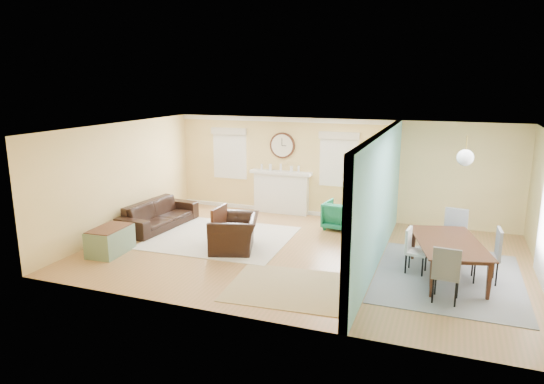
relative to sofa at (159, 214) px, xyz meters
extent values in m
plane|color=olive|center=(3.88, -0.57, -0.32)|extent=(9.00, 9.00, 0.00)
cube|color=#D6BB70|center=(3.88, 2.43, 0.98)|extent=(9.00, 0.02, 2.60)
cube|color=#D6BB70|center=(3.88, -3.57, 0.98)|extent=(9.00, 0.02, 2.60)
cube|color=#D6BB70|center=(-0.62, -0.57, 0.98)|extent=(0.02, 6.00, 2.60)
cube|color=white|center=(3.88, -0.57, 2.28)|extent=(9.00, 6.00, 0.02)
cube|color=#D6BB70|center=(5.38, 0.83, 0.98)|extent=(0.12, 3.20, 2.60)
cube|color=#D6BB70|center=(5.38, -3.07, 0.98)|extent=(0.12, 1.00, 2.60)
cube|color=#D6BB70|center=(5.38, -1.67, 2.08)|extent=(0.12, 1.80, 0.40)
cube|color=white|center=(5.31, -0.77, 0.78)|extent=(0.04, 0.12, 2.20)
cube|color=white|center=(5.31, -2.57, 0.78)|extent=(0.04, 0.12, 2.20)
cube|color=white|center=(5.31, -1.67, 1.88)|extent=(0.04, 1.92, 0.12)
cube|color=#83D2CF|center=(5.45, -0.57, 0.98)|extent=(0.02, 6.00, 2.60)
cube|color=white|center=(2.38, 2.31, 0.23)|extent=(1.50, 0.24, 1.10)
cube|color=white|center=(2.38, 2.28, 0.81)|extent=(1.70, 0.30, 0.08)
cube|color=black|center=(2.38, 2.41, 0.18)|extent=(0.85, 0.02, 0.75)
cube|color=gold|center=(2.38, 2.30, 0.10)|extent=(0.85, 0.02, 0.62)
cylinder|color=#4F2919|center=(2.38, 2.40, 1.53)|extent=(0.70, 0.06, 0.70)
cylinder|color=silver|center=(2.38, 2.37, 1.53)|extent=(0.60, 0.01, 0.60)
cube|color=black|center=(2.38, 2.36, 1.63)|extent=(0.02, 0.01, 0.20)
cube|color=black|center=(2.44, 2.36, 1.53)|extent=(0.12, 0.01, 0.02)
cube|color=white|center=(0.83, 2.41, 1.23)|extent=(0.90, 0.03, 1.30)
cube|color=white|center=(0.83, 2.38, 1.23)|extent=(1.00, 0.04, 1.40)
cube|color=beige|center=(0.83, 2.34, 1.86)|extent=(1.05, 0.10, 0.18)
cube|color=white|center=(3.93, 2.41, 1.23)|extent=(0.90, 0.03, 1.30)
cube|color=white|center=(3.93, 2.38, 1.23)|extent=(1.00, 0.04, 1.40)
cube|color=beige|center=(3.93, 2.34, 1.86)|extent=(1.05, 0.10, 0.18)
cylinder|color=gold|center=(6.88, -0.57, 2.13)|extent=(0.02, 0.02, 0.30)
sphere|color=white|center=(6.88, -0.57, 1.88)|extent=(0.30, 0.30, 0.30)
cube|color=beige|center=(1.80, -0.23, -0.32)|extent=(3.19, 2.78, 0.02)
cube|color=tan|center=(4.18, -2.29, -0.32)|extent=(2.29, 1.93, 0.01)
cube|color=gray|center=(6.76, -0.85, -0.32)|extent=(2.57, 3.21, 0.01)
imported|color=black|center=(0.00, 0.00, 0.00)|extent=(1.04, 2.29, 0.65)
imported|color=black|center=(2.44, -0.84, 0.04)|extent=(1.30, 1.39, 0.74)
imported|color=#01634A|center=(4.22, 1.44, 0.02)|extent=(0.82, 0.84, 0.68)
cube|color=slate|center=(0.09, -1.95, -0.05)|extent=(0.65, 1.01, 0.54)
cube|color=#4F2919|center=(0.09, -1.95, 0.23)|extent=(0.62, 0.96, 0.02)
cube|color=#A56F38|center=(5.10, 1.09, 0.08)|extent=(0.50, 1.49, 0.80)
cube|color=#4F2919|center=(4.85, 0.64, 0.23)|extent=(0.01, 0.40, 0.22)
cube|color=#4F2919|center=(4.85, 0.64, -0.04)|extent=(0.01, 0.40, 0.22)
cube|color=#4F2919|center=(4.85, 1.09, 0.23)|extent=(0.01, 0.40, 0.22)
cube|color=#4F2919|center=(4.85, 1.09, -0.04)|extent=(0.01, 0.40, 0.22)
cube|color=#4F2919|center=(4.85, 1.53, 0.23)|extent=(0.01, 0.40, 0.22)
cube|color=#4F2919|center=(4.85, 1.53, -0.04)|extent=(0.01, 0.40, 0.22)
imported|color=black|center=(5.08, 1.09, 0.79)|extent=(0.17, 1.09, 0.63)
cylinder|color=white|center=(5.12, -0.12, -0.09)|extent=(0.32, 0.32, 0.47)
imported|color=#337F33|center=(5.12, -0.12, 0.35)|extent=(0.41, 0.36, 0.41)
imported|color=#4F2919|center=(6.76, -0.85, 0.02)|extent=(1.56, 2.20, 0.70)
cube|color=gray|center=(6.81, 0.21, 0.16)|extent=(0.51, 0.51, 0.05)
cube|color=gray|center=(6.81, 0.21, 0.42)|extent=(0.45, 0.11, 0.54)
cylinder|color=black|center=(7.02, 0.36, -0.10)|extent=(0.03, 0.03, 0.45)
cylinder|color=black|center=(6.97, 0.00, -0.10)|extent=(0.03, 0.03, 0.45)
cylinder|color=black|center=(6.66, 0.42, -0.10)|extent=(0.03, 0.03, 0.45)
cylinder|color=black|center=(6.61, 0.05, -0.10)|extent=(0.03, 0.03, 0.45)
cube|color=gray|center=(6.72, -1.90, 0.14)|extent=(0.46, 0.46, 0.05)
cube|color=gray|center=(6.72, -1.90, 0.39)|extent=(0.43, 0.09, 0.51)
cylinder|color=black|center=(6.53, -2.06, -0.11)|extent=(0.03, 0.03, 0.43)
cylinder|color=black|center=(6.56, -1.72, -0.11)|extent=(0.03, 0.03, 0.43)
cylinder|color=black|center=(6.88, -2.09, -0.11)|extent=(0.03, 0.03, 0.43)
cylinder|color=black|center=(6.91, -1.75, -0.11)|extent=(0.03, 0.03, 0.43)
cube|color=white|center=(6.18, -0.81, 0.08)|extent=(0.43, 0.43, 0.05)
cube|color=white|center=(6.18, -0.81, 0.31)|extent=(0.10, 0.38, 0.45)
cylinder|color=black|center=(6.04, -0.64, -0.14)|extent=(0.03, 0.03, 0.38)
cylinder|color=black|center=(6.35, -0.68, -0.14)|extent=(0.03, 0.03, 0.38)
cylinder|color=black|center=(6.00, -0.94, -0.14)|extent=(0.03, 0.03, 0.38)
cylinder|color=black|center=(6.31, -0.98, -0.14)|extent=(0.03, 0.03, 0.38)
cube|color=gray|center=(7.36, -0.81, 0.15)|extent=(0.47, 0.47, 0.05)
cube|color=gray|center=(7.36, -0.81, 0.42)|extent=(0.08, 0.45, 0.53)
cylinder|color=black|center=(7.55, -0.98, -0.10)|extent=(0.03, 0.03, 0.44)
cylinder|color=black|center=(7.19, -1.00, -0.10)|extent=(0.03, 0.03, 0.44)
cylinder|color=black|center=(7.53, -0.62, -0.10)|extent=(0.03, 0.03, 0.44)
cylinder|color=black|center=(7.17, -0.64, -0.10)|extent=(0.03, 0.03, 0.44)
camera|label=1|loc=(6.64, -9.80, 3.22)|focal=32.00mm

